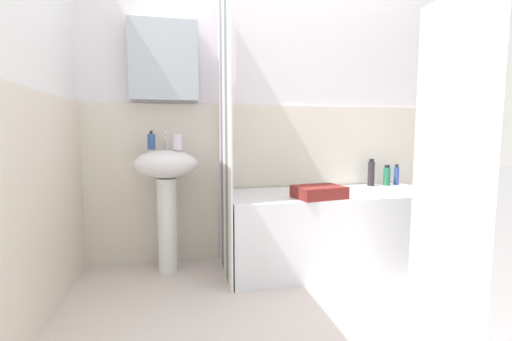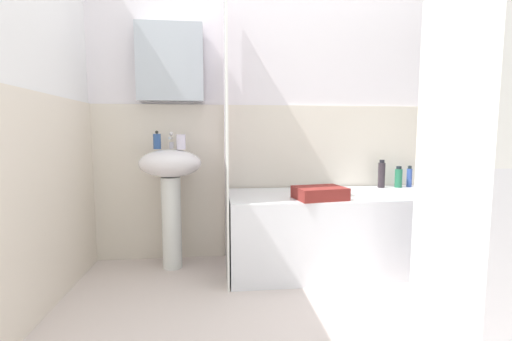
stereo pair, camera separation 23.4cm
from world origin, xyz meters
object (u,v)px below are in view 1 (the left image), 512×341
(lotion_bottle, at_px, (387,176))
(sink, at_px, (166,183))
(washer_dryer_stack, at_px, (500,160))
(bathtub, at_px, (332,229))
(toothbrush_cup, at_px, (177,142))
(conditioner_bottle, at_px, (371,173))
(soap_dispenser, at_px, (151,141))
(shampoo_bottle, at_px, (396,175))
(towel_folded, at_px, (319,192))

(lotion_bottle, bearing_deg, sink, -176.87)
(washer_dryer_stack, bearing_deg, bathtub, 123.13)
(toothbrush_cup, relative_size, bathtub, 0.07)
(conditioner_bottle, bearing_deg, washer_dryer_stack, -84.11)
(soap_dispenser, height_order, lotion_bottle, soap_dispenser)
(shampoo_bottle, xyz_separation_m, conditioner_bottle, (-0.24, -0.01, 0.03))
(bathtub, height_order, towel_folded, towel_folded)
(conditioner_bottle, xyz_separation_m, towel_folded, (-0.63, -0.43, -0.07))
(towel_folded, bearing_deg, sink, 162.11)
(lotion_bottle, xyz_separation_m, washer_dryer_stack, (-0.03, -1.08, 0.21))
(shampoo_bottle, bearing_deg, lotion_bottle, -168.94)
(shampoo_bottle, bearing_deg, washer_dryer_stack, -96.79)
(sink, relative_size, shampoo_bottle, 5.08)
(sink, distance_m, towel_folded, 1.06)
(soap_dispenser, bearing_deg, lotion_bottle, 0.98)
(soap_dispenser, relative_size, lotion_bottle, 0.78)
(bathtub, bearing_deg, soap_dispenser, 171.35)
(toothbrush_cup, bearing_deg, towel_folded, -18.42)
(bathtub, bearing_deg, toothbrush_cup, 174.12)
(soap_dispenser, bearing_deg, bathtub, -8.65)
(washer_dryer_stack, bearing_deg, conditioner_bottle, 95.89)
(sink, xyz_separation_m, bathtub, (1.19, -0.13, -0.36))
(toothbrush_cup, distance_m, lotion_bottle, 1.72)
(toothbrush_cup, bearing_deg, shampoo_bottle, 4.26)
(soap_dispenser, distance_m, conditioner_bottle, 1.76)
(sink, bearing_deg, bathtub, -6.28)
(shampoo_bottle, height_order, conditioner_bottle, conditioner_bottle)
(towel_folded, bearing_deg, washer_dryer_stack, -41.36)
(sink, xyz_separation_m, toothbrush_cup, (0.08, -0.02, 0.29))
(conditioner_bottle, bearing_deg, shampoo_bottle, 2.83)
(bathtub, height_order, conditioner_bottle, conditioner_bottle)
(toothbrush_cup, xyz_separation_m, shampoo_bottle, (1.80, 0.13, -0.29))
(toothbrush_cup, bearing_deg, soap_dispenser, 155.39)
(soap_dispenser, bearing_deg, shampoo_bottle, 1.51)
(towel_folded, bearing_deg, soap_dispenser, 160.54)
(toothbrush_cup, xyz_separation_m, washer_dryer_stack, (1.67, -0.96, -0.08))
(conditioner_bottle, relative_size, washer_dryer_stack, 0.13)
(lotion_bottle, bearing_deg, toothbrush_cup, -176.16)
(bathtub, xyz_separation_m, towel_folded, (-0.19, -0.19, 0.31))
(shampoo_bottle, height_order, lotion_bottle, same)
(shampoo_bottle, xyz_separation_m, lotion_bottle, (-0.10, -0.02, -0.00))
(sink, xyz_separation_m, washer_dryer_stack, (1.75, -0.98, 0.20))
(soap_dispenser, xyz_separation_m, lotion_bottle, (1.87, 0.03, -0.30))
(soap_dispenser, xyz_separation_m, toothbrush_cup, (0.18, -0.08, -0.00))
(shampoo_bottle, xyz_separation_m, towel_folded, (-0.88, -0.44, -0.04))
(soap_dispenser, height_order, washer_dryer_stack, washer_dryer_stack)
(toothbrush_cup, relative_size, lotion_bottle, 0.62)
(sink, distance_m, conditioner_bottle, 1.64)
(sink, height_order, conditioner_bottle, sink)
(sink, relative_size, washer_dryer_stack, 0.52)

